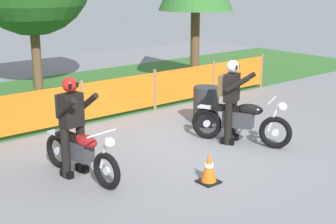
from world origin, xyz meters
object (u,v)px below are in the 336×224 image
rider_lead (231,97)px  spare_drum (206,106)px  motorcycle_trailing (81,153)px  rider_trailing (72,121)px  traffic_cone (209,168)px  motorcycle_lead (241,121)px

rider_lead → spare_drum: rider_lead is taller
motorcycle_trailing → rider_trailing: 0.55m
rider_lead → traffic_cone: (-1.74, -1.18, -0.69)m
rider_lead → motorcycle_trailing: bearing=-121.6°
spare_drum → motorcycle_lead: bearing=-104.7°
motorcycle_lead → spare_drum: 1.44m
rider_trailing → spare_drum: rider_trailing is taller
motorcycle_lead → motorcycle_trailing: 3.38m
motorcycle_lead → motorcycle_trailing: bearing=-124.8°
motorcycle_lead → traffic_cone: 2.10m
motorcycle_lead → traffic_cone: bearing=-88.0°
motorcycle_lead → rider_trailing: rider_trailing is taller
motorcycle_trailing → spare_drum: bearing=95.2°
rider_lead → traffic_cone: rider_lead is taller
motorcycle_trailing → spare_drum: size_ratio=2.19×
motorcycle_trailing → spare_drum: 3.81m
motorcycle_trailing → rider_trailing: (-0.03, 0.21, 0.51)m
motorcycle_lead → rider_lead: size_ratio=1.13×
rider_lead → spare_drum: (0.47, 1.19, -0.51)m
motorcycle_trailing → rider_trailing: size_ratio=1.14×
motorcycle_lead → rider_trailing: (-3.37, 0.73, 0.47)m
rider_lead → spare_drum: 1.38m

